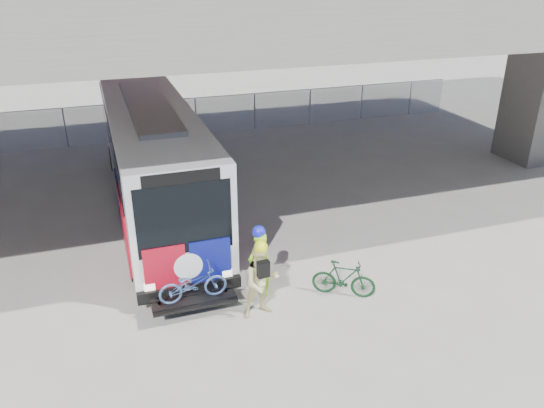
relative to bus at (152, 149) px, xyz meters
name	(u,v)px	position (x,y,z in m)	size (l,w,h in m)	color
ground	(245,252)	(2.00, -4.01, -2.11)	(160.00, 160.00, 0.00)	#9E9991
bus	(152,149)	(0.00, 0.00, 0.00)	(2.67, 12.90, 3.69)	silver
overpass	(205,5)	(2.00, -0.01, 4.44)	(40.00, 16.00, 7.95)	#605E59
chainlink_fence	(175,108)	(2.00, 7.99, -0.69)	(30.00, 0.06, 30.00)	gray
bollard	(257,275)	(1.64, -6.33, -1.43)	(0.33, 0.33, 1.27)	white
cyclist_hivis	(259,264)	(1.70, -6.35, -1.13)	(0.79, 0.67, 2.03)	#8CDF17
cyclist_tan	(261,280)	(1.55, -7.01, -1.17)	(0.94, 0.76, 1.99)	#D4C888
bike_parked	(344,279)	(3.74, -6.92, -1.63)	(0.45, 1.61, 0.97)	#12381B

